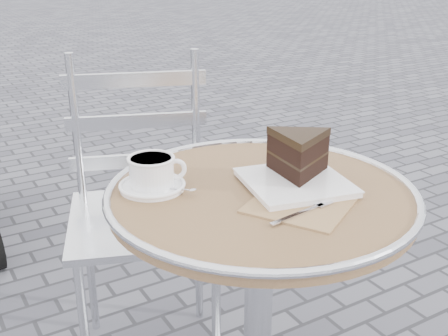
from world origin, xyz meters
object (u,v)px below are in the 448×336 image
cafe_table (260,253)px  cake_plate_set (298,160)px  cappuccino_set (153,175)px  bistro_chair (141,176)px

cafe_table → cake_plate_set: cake_plate_set is taller
cappuccino_set → cake_plate_set: bearing=-7.8°
cafe_table → cappuccino_set: 0.32m
cafe_table → cappuccino_set: bearing=146.2°
cappuccino_set → cafe_table: bearing=-16.9°
cake_plate_set → bistro_chair: bistro_chair is taller
bistro_chair → cake_plate_set: bearing=-50.6°
cake_plate_set → cappuccino_set: bearing=167.4°
cafe_table → cake_plate_set: bearing=-1.6°
cappuccino_set → bistro_chair: 0.44m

